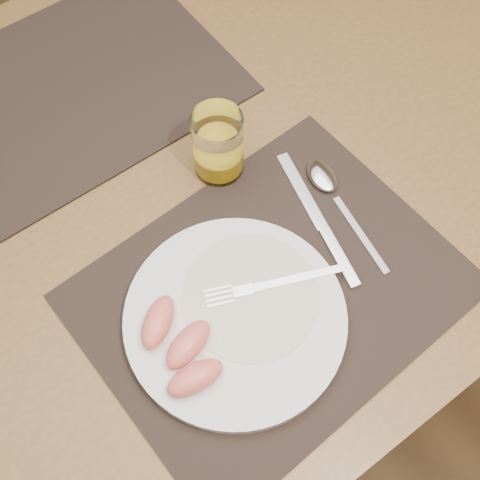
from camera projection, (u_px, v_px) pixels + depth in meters
name	position (u px, v px, depth m)	size (l,w,h in m)	color
ground	(196.00, 347.00, 1.50)	(5.00, 5.00, 0.00)	brown
table	(167.00, 212.00, 0.91)	(1.40, 0.90, 0.75)	brown
placemat_near	(271.00, 291.00, 0.75)	(0.45, 0.35, 0.00)	#2C211B
placemat_far	(76.00, 86.00, 0.91)	(0.45, 0.35, 0.00)	#2C211B
plate	(235.00, 318.00, 0.73)	(0.27, 0.27, 0.02)	white
plate_dressing	(250.00, 296.00, 0.73)	(0.17, 0.17, 0.00)	white
fork	(262.00, 287.00, 0.74)	(0.17, 0.08, 0.00)	silver
knife	(323.00, 229.00, 0.79)	(0.06, 0.22, 0.01)	silver
spoon	(328.00, 184.00, 0.82)	(0.05, 0.19, 0.01)	silver
juice_glass	(218.00, 147.00, 0.80)	(0.07, 0.07, 0.10)	white
grapefruit_wedges	(180.00, 348.00, 0.69)	(0.09, 0.13, 0.03)	#F07362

